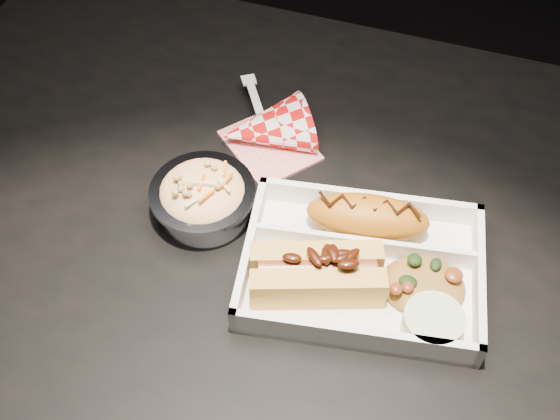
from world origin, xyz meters
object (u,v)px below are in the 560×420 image
object	(u,v)px
fried_pastry	(368,217)
hotdog	(317,273)
dining_table	(332,295)
foil_coleslaw_cup	(203,196)
napkin_fork	(265,130)
food_tray	(361,269)

from	to	relation	value
fried_pastry	hotdog	xyz separation A→B (m)	(-0.03, -0.09, 0.00)
dining_table	fried_pastry	xyz separation A→B (m)	(0.02, 0.03, 0.12)
dining_table	foil_coleslaw_cup	size ratio (longest dim) A/B	10.08
fried_pastry	foil_coleslaw_cup	size ratio (longest dim) A/B	1.14
dining_table	fried_pastry	world-z (taller)	fried_pastry
foil_coleslaw_cup	napkin_fork	world-z (taller)	napkin_fork
dining_table	fried_pastry	distance (m)	0.13
fried_pastry	dining_table	bearing A→B (deg)	-124.65
dining_table	hotdog	distance (m)	0.14
hotdog	fried_pastry	bearing A→B (deg)	51.12
dining_table	food_tray	xyz separation A→B (m)	(0.03, -0.02, 0.10)
dining_table	napkin_fork	size ratio (longest dim) A/B	7.15
fried_pastry	napkin_fork	world-z (taller)	napkin_fork
hotdog	dining_table	bearing A→B (deg)	62.45
hotdog	napkin_fork	xyz separation A→B (m)	(-0.12, 0.19, -0.02)
hotdog	foil_coleslaw_cup	distance (m)	0.16
food_tray	hotdog	xyz separation A→B (m)	(-0.04, -0.03, 0.02)
foil_coleslaw_cup	napkin_fork	size ratio (longest dim) A/B	0.71
dining_table	foil_coleslaw_cup	world-z (taller)	foil_coleslaw_cup
food_tray	napkin_fork	distance (m)	0.23
foil_coleslaw_cup	napkin_fork	bearing A→B (deg)	78.34
dining_table	fried_pastry	size ratio (longest dim) A/B	8.84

